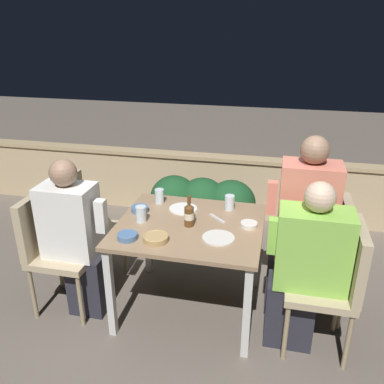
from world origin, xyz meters
The scene contains 23 objects.
ground_plane centered at (0.00, 0.00, 0.00)m, with size 16.00×16.00×0.00m, color #665B51.
parapet_wall centered at (0.00, 1.70, 0.35)m, with size 9.00×0.18×0.69m.
dining_table centered at (0.00, 0.00, 0.64)m, with size 1.03×0.91×0.73m.
planter_hedge centered at (-0.11, 0.97, 0.38)m, with size 1.02×0.47×0.69m.
chair_left_near centered at (-1.01, -0.18, 0.56)m, with size 0.44×0.44×0.92m.
person_white_polo centered at (-0.80, -0.18, 0.61)m, with size 0.48×0.26×1.21m.
chair_left_far centered at (-0.95, 0.17, 0.56)m, with size 0.44×0.44×0.92m.
chair_right_near centered at (1.01, -0.18, 0.56)m, with size 0.44×0.44×0.92m.
person_green_blouse centered at (0.80, -0.18, 0.60)m, with size 0.51×0.26×1.19m.
chair_right_far centered at (0.97, 0.16, 0.56)m, with size 0.44×0.44×0.92m.
person_coral_top centered at (0.77, 0.16, 0.70)m, with size 0.48×0.26×1.38m.
beer_bottle centered at (0.00, -0.02, 0.81)m, with size 0.07×0.07×0.23m.
plate_0 centered at (0.23, -0.16, 0.73)m, with size 0.22×0.22×0.01m.
plate_1 centered at (-0.10, 0.23, 0.73)m, with size 0.22×0.22×0.01m.
bowl_0 centered at (-0.42, 0.11, 0.75)m, with size 0.13×0.13×0.04m.
bowl_1 centered at (-0.36, -0.30, 0.75)m, with size 0.14×0.14×0.04m.
bowl_2 centered at (0.41, 0.06, 0.74)m, with size 0.12×0.12×0.03m.
bowl_3 centered at (-0.16, -0.28, 0.75)m, with size 0.17×0.17×0.04m.
glass_cup_0 centered at (-0.32, 0.30, 0.78)m, with size 0.07×0.07×0.11m.
glass_cup_1 centered at (0.24, 0.31, 0.78)m, with size 0.07×0.07×0.11m.
glass_cup_2 centered at (-0.35, -0.03, 0.78)m, with size 0.08×0.08×0.12m.
fork_0 centered at (0.18, 0.12, 0.73)m, with size 0.14×0.13×0.01m.
potted_plant centered at (-1.30, 0.72, 0.42)m, with size 0.28×0.28×0.68m.
Camera 1 is at (0.58, -2.51, 2.07)m, focal length 38.00 mm.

